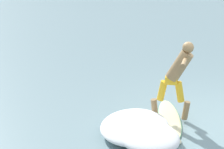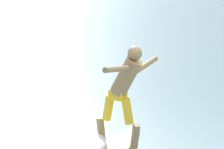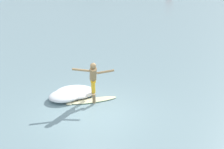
% 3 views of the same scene
% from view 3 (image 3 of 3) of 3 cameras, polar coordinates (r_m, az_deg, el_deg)
% --- Properties ---
extents(ground_plane, '(200.00, 200.00, 0.00)m').
position_cam_3_polar(ground_plane, '(12.30, -3.38, -6.98)').
color(ground_plane, gray).
extents(surfboard, '(2.04, 1.50, 0.19)m').
position_cam_3_polar(surfboard, '(13.21, -3.54, -4.73)').
color(surfboard, beige).
rests_on(surfboard, ground).
extents(surfer, '(1.60, 1.02, 1.75)m').
position_cam_3_polar(surfer, '(12.65, -3.46, -0.60)').
color(surfer, olive).
rests_on(surfer, surfboard).
extents(wave_foam_at_tail, '(1.86, 1.90, 0.34)m').
position_cam_3_polar(wave_foam_at_tail, '(13.43, -8.48, -3.80)').
color(wave_foam_at_tail, white).
rests_on(wave_foam_at_tail, ground).
extents(wave_foam_at_nose, '(2.10, 1.91, 0.30)m').
position_cam_3_polar(wave_foam_at_nose, '(13.74, -6.77, -3.20)').
color(wave_foam_at_nose, white).
rests_on(wave_foam_at_nose, ground).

